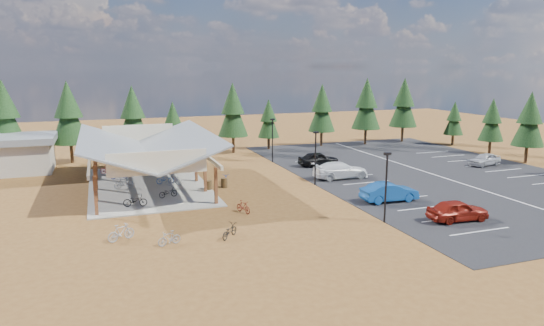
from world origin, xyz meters
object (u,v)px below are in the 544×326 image
at_px(lamp_post_1, 315,154).
at_px(bike_11, 243,207).
at_px(lamp_post_0, 386,182).
at_px(bike_0, 135,201).
at_px(car_0, 458,210).
at_px(car_8, 485,159).
at_px(car_3, 340,170).
at_px(bike_14, 226,178).
at_px(bike_4, 168,192).
at_px(bike_pavilion, 146,146).
at_px(bike_3, 108,169).
at_px(car_4, 318,159).
at_px(bike_6, 165,179).
at_px(bike_9, 121,232).
at_px(lamp_post_2, 272,137).
at_px(outbuilding, 1,154).
at_px(bike_12, 229,231).
at_px(car_1, 389,192).
at_px(bike_13, 169,238).
at_px(bike_1, 124,183).
at_px(bike_2, 119,174).
at_px(trash_bin_1, 224,183).
at_px(bike_5, 174,181).
at_px(trash_bin_0, 209,186).
at_px(bike_7, 162,170).

height_order(lamp_post_1, bike_11, lamp_post_1).
distance_m(lamp_post_0, bike_0, 19.56).
xyz_separation_m(car_0, car_8, (16.76, 15.31, -0.06)).
bearing_deg(car_3, bike_14, 82.42).
relative_size(bike_4, bike_11, 1.01).
relative_size(bike_pavilion, bike_11, 12.05).
xyz_separation_m(bike_3, car_4, (22.51, -3.45, 0.26)).
xyz_separation_m(bike_6, car_3, (16.95, -3.33, 0.32)).
bearing_deg(car_4, bike_9, 129.43).
relative_size(bike_pavilion, lamp_post_2, 3.77).
relative_size(bike_0, car_0, 0.42).
relative_size(outbuilding, bike_12, 6.16).
bearing_deg(car_1, car_4, -0.16).
relative_size(outbuilding, car_3, 1.94).
height_order(bike_0, bike_13, bike_0).
relative_size(bike_pavilion, car_8, 4.70).
distance_m(bike_1, bike_4, 5.57).
xyz_separation_m(bike_2, bike_9, (-0.67, -18.04, 0.00)).
height_order(bike_pavilion, lamp_post_2, lamp_post_2).
relative_size(bike_4, bike_14, 0.85).
height_order(trash_bin_1, bike_5, bike_5).
xyz_separation_m(lamp_post_0, bike_6, (-13.41, 16.93, -2.44)).
relative_size(trash_bin_0, car_3, 0.16).
relative_size(bike_12, bike_13, 1.16).
relative_size(bike_7, car_8, 0.38).
bearing_deg(bike_1, car_0, -135.71).
xyz_separation_m(bike_3, bike_4, (4.58, -11.58, -0.04)).
bearing_deg(bike_14, car_8, 11.23).
distance_m(bike_3, bike_5, 9.43).
distance_m(bike_11, car_0, 15.88).
bearing_deg(bike_4, trash_bin_0, -81.24).
bearing_deg(outbuilding, lamp_post_0, -43.99).
xyz_separation_m(bike_2, car_0, (22.65, -22.04, 0.25)).
relative_size(trash_bin_0, car_0, 0.20).
xyz_separation_m(car_1, car_8, (18.57, 9.21, -0.09)).
height_order(bike_4, car_8, car_8).
relative_size(bike_6, bike_12, 0.94).
relative_size(lamp_post_2, bike_11, 3.19).
bearing_deg(car_3, car_4, -3.27).
xyz_separation_m(bike_4, bike_11, (4.88, -6.16, -0.04)).
bearing_deg(bike_1, bike_2, -4.36).
distance_m(lamp_post_2, bike_4, 18.58).
relative_size(bike_0, bike_4, 1.15).
relative_size(bike_0, car_8, 0.45).
relative_size(lamp_post_0, car_0, 1.14).
relative_size(trash_bin_1, bike_14, 0.47).
relative_size(bike_pavilion, outbuilding, 1.76).
bearing_deg(trash_bin_1, car_1, -38.32).
distance_m(car_0, car_4, 21.50).
distance_m(bike_0, bike_4, 3.45).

